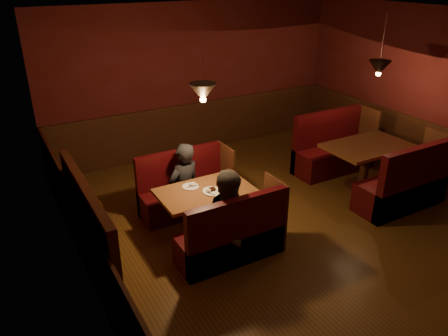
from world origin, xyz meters
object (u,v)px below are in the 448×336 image
second_table (366,156)px  main_bench_far (185,192)px  second_bench_far (332,152)px  main_table (206,200)px  main_bench_near (234,239)px  diner_a (184,170)px  second_bench_near (406,188)px  diner_b (231,204)px

second_table → main_bench_far: bearing=165.1°
main_bench_far → second_bench_far: second_bench_far is taller
main_table → main_bench_near: bearing=-88.8°
diner_a → second_bench_near: bearing=139.8°
main_bench_far → diner_a: (-0.07, -0.14, 0.46)m
main_table → main_bench_near: size_ratio=0.91×
main_table → second_bench_far: size_ratio=0.84×
second_table → second_bench_near: second_bench_near is taller
main_table → main_bench_far: bearing=88.8°
main_bench_near → second_bench_far: size_ratio=0.92×
main_table → diner_b: (0.02, -0.66, 0.26)m
second_bench_far → diner_a: diner_a is taller
main_bench_near → diner_a: diner_a is taller
main_bench_near → diner_a: (-0.07, 1.32, 0.46)m
second_bench_far → main_bench_far: bearing=-179.2°
main_bench_near → diner_b: size_ratio=0.90×
diner_a → main_table: bearing=81.1°
main_bench_far → main_bench_near: bearing=-90.0°
main_table → diner_b: bearing=-88.4°
second_table → diner_a: 3.12m
second_bench_far → second_bench_near: bearing=-90.0°
main_table → second_bench_near: bearing=-16.5°
diner_b → main_bench_near: bearing=-103.7°
second_bench_far → diner_b: diner_b is taller
main_bench_near → diner_b: (0.00, 0.07, 0.48)m
main_bench_near → diner_b: bearing=87.7°
main_table → second_bench_near: (3.02, -0.89, -0.18)m
second_bench_near → diner_a: bearing=154.3°
main_table → main_bench_far: (0.02, 0.73, -0.22)m
main_bench_far → second_table: size_ratio=1.02×
main_table → second_bench_near: second_bench_near is taller
main_table → second_table: bearing=-1.2°
main_bench_far → second_table: (2.97, -0.79, 0.27)m
main_bench_far → second_table: bearing=-14.9°
main_bench_near → second_bench_near: 3.00m
main_bench_near → second_bench_far: bearing=26.6°
second_bench_near → second_bench_far: bearing=90.0°
second_bench_near → diner_b: bearing=175.6°
main_bench_far → second_bench_near: size_ratio=0.92×
diner_a → second_bench_far: bearing=168.9°
second_bench_far → second_bench_near: size_ratio=1.00×
second_bench_near → diner_b: size_ratio=0.97×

